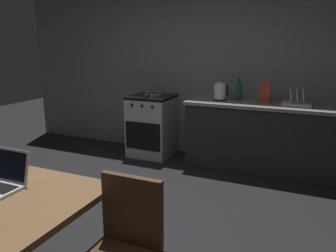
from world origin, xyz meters
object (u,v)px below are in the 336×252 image
object	(u,v)px
electric_kettle	(220,92)
frying_pan	(153,94)
bottle_b	(239,90)
chair	(124,246)
cereal_box	(265,92)
dish_rack	(297,102)
stove_oven	(152,125)

from	to	relation	value
electric_kettle	frying_pan	size ratio (longest dim) A/B	0.56
electric_kettle	bottle_b	xyz separation A→B (m)	(0.23, 0.08, 0.02)
chair	cereal_box	xyz separation A→B (m)	(0.34, 2.88, 0.51)
electric_kettle	dish_rack	world-z (taller)	electric_kettle
chair	cereal_box	world-z (taller)	cereal_box
stove_oven	dish_rack	size ratio (longest dim) A/B	2.63
chair	dish_rack	bearing A→B (deg)	97.58
cereal_box	bottle_b	bearing A→B (deg)	170.09
chair	frying_pan	bearing A→B (deg)	135.10
stove_oven	cereal_box	world-z (taller)	cereal_box
electric_kettle	bottle_b	size ratio (longest dim) A/B	0.85
chair	stove_oven	bearing A→B (deg)	135.33
bottle_b	cereal_box	bearing A→B (deg)	-9.91
chair	cereal_box	distance (m)	2.94
stove_oven	dish_rack	world-z (taller)	dish_rack
frying_pan	dish_rack	size ratio (longest dim) A/B	1.26
bottle_b	stove_oven	bearing A→B (deg)	-176.19
stove_oven	frying_pan	xyz separation A→B (m)	(0.02, -0.03, 0.47)
chair	bottle_b	distance (m)	2.98
cereal_box	bottle_b	world-z (taller)	bottle_b
frying_pan	dish_rack	bearing A→B (deg)	0.83
bottle_b	electric_kettle	bearing A→B (deg)	-160.53
bottle_b	frying_pan	bearing A→B (deg)	-174.90
electric_kettle	dish_rack	distance (m)	0.96
bottle_b	chair	bearing A→B (deg)	-89.90
stove_oven	chair	bearing A→B (deg)	-66.48
stove_oven	electric_kettle	distance (m)	1.16
electric_kettle	chair	bearing A→B (deg)	-85.38
chair	cereal_box	size ratio (longest dim) A/B	3.32
frying_pan	dish_rack	xyz separation A→B (m)	(1.94, 0.03, 0.02)
dish_rack	bottle_b	world-z (taller)	bottle_b
cereal_box	chair	bearing A→B (deg)	-96.70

